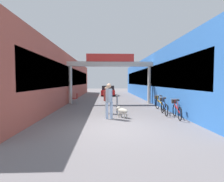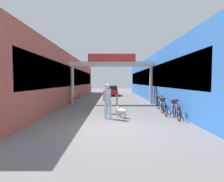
{
  "view_description": "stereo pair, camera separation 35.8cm",
  "coord_description": "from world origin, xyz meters",
  "px_view_note": "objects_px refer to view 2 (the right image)",
  "views": [
    {
      "loc": [
        -0.41,
        -7.03,
        1.89
      ],
      "look_at": [
        0.0,
        3.71,
        1.3
      ],
      "focal_mm": 28.0,
      "sensor_mm": 36.0,
      "label": 1
    },
    {
      "loc": [
        -0.06,
        -7.03,
        1.89
      ],
      "look_at": [
        0.0,
        3.71,
        1.3
      ],
      "focal_mm": 28.0,
      "sensor_mm": 36.0,
      "label": 2
    }
  ],
  "objects_px": {
    "bicycle_red_nearest": "(176,110)",
    "bollard_post_metal": "(117,104)",
    "pedestrian_with_dog": "(108,98)",
    "pedestrian_companion": "(106,98)",
    "dog_on_leash": "(121,111)",
    "bicycle_blue_second": "(164,107)",
    "bicycle_orange_third": "(160,104)",
    "parked_car_red": "(111,91)",
    "cafe_chair_red_nearer": "(78,97)"
  },
  "relations": [
    {
      "from": "bicycle_blue_second",
      "to": "bicycle_orange_third",
      "type": "height_order",
      "value": "same"
    },
    {
      "from": "pedestrian_companion",
      "to": "dog_on_leash",
      "type": "distance_m",
      "value": 1.54
    },
    {
      "from": "pedestrian_with_dog",
      "to": "bicycle_orange_third",
      "type": "bearing_deg",
      "value": 37.57
    },
    {
      "from": "pedestrian_companion",
      "to": "cafe_chair_red_nearer",
      "type": "relative_size",
      "value": 1.79
    },
    {
      "from": "bicycle_red_nearest",
      "to": "bicycle_orange_third",
      "type": "relative_size",
      "value": 1.0
    },
    {
      "from": "bicycle_red_nearest",
      "to": "bicycle_blue_second",
      "type": "bearing_deg",
      "value": 106.09
    },
    {
      "from": "pedestrian_with_dog",
      "to": "bollard_post_metal",
      "type": "height_order",
      "value": "pedestrian_with_dog"
    },
    {
      "from": "bicycle_red_nearest",
      "to": "parked_car_red",
      "type": "distance_m",
      "value": 15.11
    },
    {
      "from": "bicycle_orange_third",
      "to": "parked_car_red",
      "type": "xyz_separation_m",
      "value": [
        -3.21,
        12.18,
        0.21
      ]
    },
    {
      "from": "pedestrian_companion",
      "to": "dog_on_leash",
      "type": "xyz_separation_m",
      "value": [
        0.79,
        -1.2,
        -0.55
      ]
    },
    {
      "from": "bicycle_red_nearest",
      "to": "bicycle_blue_second",
      "type": "xyz_separation_m",
      "value": [
        -0.31,
        1.06,
        0.0
      ]
    },
    {
      "from": "cafe_chair_red_nearer",
      "to": "bicycle_red_nearest",
      "type": "bearing_deg",
      "value": -43.86
    },
    {
      "from": "dog_on_leash",
      "to": "bicycle_orange_third",
      "type": "xyz_separation_m",
      "value": [
        2.74,
        2.34,
        0.08
      ]
    },
    {
      "from": "pedestrian_with_dog",
      "to": "dog_on_leash",
      "type": "bearing_deg",
      "value": 22.72
    },
    {
      "from": "dog_on_leash",
      "to": "bicycle_blue_second",
      "type": "bearing_deg",
      "value": 18.34
    },
    {
      "from": "cafe_chair_red_nearer",
      "to": "parked_car_red",
      "type": "xyz_separation_m",
      "value": [
        2.86,
        8.85,
        0.1
      ]
    },
    {
      "from": "bollard_post_metal",
      "to": "cafe_chair_red_nearer",
      "type": "relative_size",
      "value": 1.23
    },
    {
      "from": "pedestrian_with_dog",
      "to": "bicycle_blue_second",
      "type": "relative_size",
      "value": 1.06
    },
    {
      "from": "pedestrian_companion",
      "to": "bollard_post_metal",
      "type": "height_order",
      "value": "pedestrian_companion"
    },
    {
      "from": "bollard_post_metal",
      "to": "pedestrian_with_dog",
      "type": "bearing_deg",
      "value": -108.93
    },
    {
      "from": "pedestrian_with_dog",
      "to": "dog_on_leash",
      "type": "relative_size",
      "value": 2.35
    },
    {
      "from": "bicycle_red_nearest",
      "to": "bollard_post_metal",
      "type": "height_order",
      "value": "bollard_post_metal"
    },
    {
      "from": "bicycle_blue_second",
      "to": "bollard_post_metal",
      "type": "relative_size",
      "value": 1.54
    },
    {
      "from": "pedestrian_companion",
      "to": "pedestrian_with_dog",
      "type": "bearing_deg",
      "value": -85.46
    },
    {
      "from": "bicycle_orange_third",
      "to": "cafe_chair_red_nearer",
      "type": "distance_m",
      "value": 6.92
    },
    {
      "from": "parked_car_red",
      "to": "cafe_chair_red_nearer",
      "type": "bearing_deg",
      "value": -107.93
    },
    {
      "from": "cafe_chair_red_nearer",
      "to": "parked_car_red",
      "type": "bearing_deg",
      "value": 72.07
    },
    {
      "from": "pedestrian_companion",
      "to": "parked_car_red",
      "type": "relative_size",
      "value": 0.39
    },
    {
      "from": "cafe_chair_red_nearer",
      "to": "parked_car_red",
      "type": "distance_m",
      "value": 9.3
    },
    {
      "from": "bicycle_blue_second",
      "to": "parked_car_red",
      "type": "distance_m",
      "value": 14.01
    },
    {
      "from": "bicycle_red_nearest",
      "to": "parked_car_red",
      "type": "height_order",
      "value": "parked_car_red"
    },
    {
      "from": "dog_on_leash",
      "to": "parked_car_red",
      "type": "distance_m",
      "value": 14.53
    },
    {
      "from": "bollard_post_metal",
      "to": "parked_car_red",
      "type": "height_order",
      "value": "parked_car_red"
    },
    {
      "from": "pedestrian_with_dog",
      "to": "pedestrian_companion",
      "type": "xyz_separation_m",
      "value": [
        -0.12,
        1.48,
        -0.13
      ]
    },
    {
      "from": "pedestrian_with_dog",
      "to": "pedestrian_companion",
      "type": "relative_size",
      "value": 1.13
    },
    {
      "from": "dog_on_leash",
      "to": "cafe_chair_red_nearer",
      "type": "xyz_separation_m",
      "value": [
        -3.33,
        5.67,
        0.18
      ]
    },
    {
      "from": "pedestrian_companion",
      "to": "bicycle_blue_second",
      "type": "height_order",
      "value": "pedestrian_companion"
    },
    {
      "from": "dog_on_leash",
      "to": "bicycle_blue_second",
      "type": "xyz_separation_m",
      "value": [
        2.51,
        0.83,
        0.08
      ]
    },
    {
      "from": "pedestrian_companion",
      "to": "cafe_chair_red_nearer",
      "type": "height_order",
      "value": "pedestrian_companion"
    },
    {
      "from": "bicycle_orange_third",
      "to": "bollard_post_metal",
      "type": "distance_m",
      "value": 3.13
    },
    {
      "from": "bollard_post_metal",
      "to": "cafe_chair_red_nearer",
      "type": "distance_m",
      "value": 5.49
    },
    {
      "from": "bicycle_orange_third",
      "to": "parked_car_red",
      "type": "height_order",
      "value": "parked_car_red"
    },
    {
      "from": "dog_on_leash",
      "to": "cafe_chair_red_nearer",
      "type": "distance_m",
      "value": 6.58
    },
    {
      "from": "bicycle_red_nearest",
      "to": "parked_car_red",
      "type": "xyz_separation_m",
      "value": [
        -3.28,
        14.75,
        0.21
      ]
    },
    {
      "from": "bicycle_orange_third",
      "to": "cafe_chair_red_nearer",
      "type": "xyz_separation_m",
      "value": [
        -6.07,
        3.33,
        0.1
      ]
    },
    {
      "from": "cafe_chair_red_nearer",
      "to": "bicycle_orange_third",
      "type": "bearing_deg",
      "value": -28.74
    },
    {
      "from": "bicycle_orange_third",
      "to": "cafe_chair_red_nearer",
      "type": "bearing_deg",
      "value": 151.26
    },
    {
      "from": "bicycle_red_nearest",
      "to": "bollard_post_metal",
      "type": "xyz_separation_m",
      "value": [
        -2.98,
        1.42,
        0.12
      ]
    },
    {
      "from": "pedestrian_companion",
      "to": "bicycle_orange_third",
      "type": "relative_size",
      "value": 0.94
    },
    {
      "from": "pedestrian_with_dog",
      "to": "cafe_chair_red_nearer",
      "type": "height_order",
      "value": "pedestrian_with_dog"
    }
  ]
}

